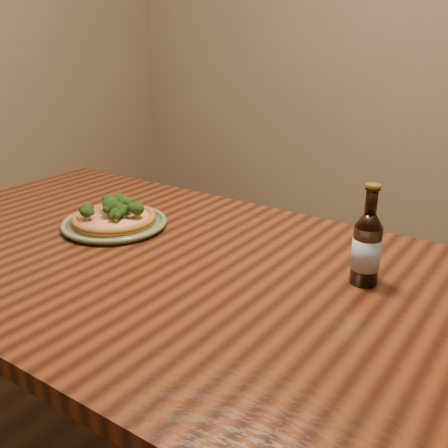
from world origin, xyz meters
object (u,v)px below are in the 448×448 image
Objects in this scene: table at (168,293)px; plate at (115,223)px; pizza at (114,216)px; beer_bottle at (367,248)px.

table is 0.27m from plate.
plate is at bearing -82.49° from pizza.
pizza is (-0.24, 0.07, 0.12)m from table.
table is at bearing -16.41° from plate.
pizza reaches higher than plate.
pizza is (-0.00, 0.00, 0.02)m from plate.
table is 7.23× the size of pizza.
pizza is at bearing 97.51° from plate.
pizza is at bearing -150.91° from beer_bottle.
pizza is 1.03× the size of beer_bottle.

